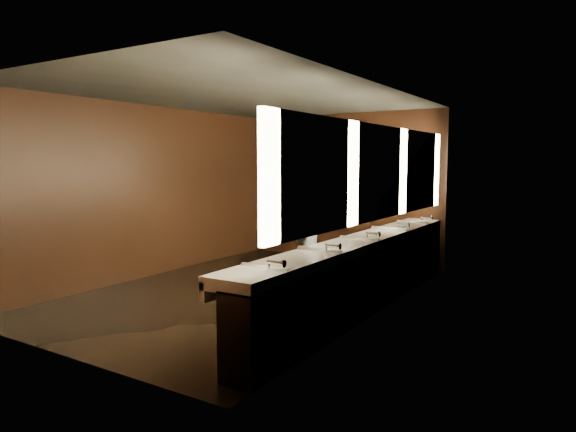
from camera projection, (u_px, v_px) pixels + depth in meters
name	position (u px, v px, depth m)	size (l,w,h in m)	color
floor	(250.00, 291.00, 7.50)	(6.00, 6.00, 0.00)	black
ceiling	(248.00, 96.00, 7.20)	(4.00, 6.00, 0.02)	#2D2D2B
wall_back	(342.00, 187.00, 9.88)	(4.00, 0.02, 2.80)	black
wall_front	(60.00, 213.00, 4.82)	(4.00, 0.02, 2.80)	black
wall_left	(151.00, 191.00, 8.41)	(0.02, 6.00, 2.80)	black
wall_right	(380.00, 201.00, 6.30)	(0.02, 6.00, 2.80)	black
sink_counter	(364.00, 272.00, 6.50)	(0.55, 5.40, 1.01)	black
mirror_band	(380.00, 173.00, 6.27)	(0.06, 5.03, 1.15)	#FAEBB8
person	(310.00, 248.00, 6.64)	(0.56, 0.37, 1.53)	#8AACCE
trash_bin	(279.00, 316.00, 5.25)	(0.39, 0.39, 0.61)	black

